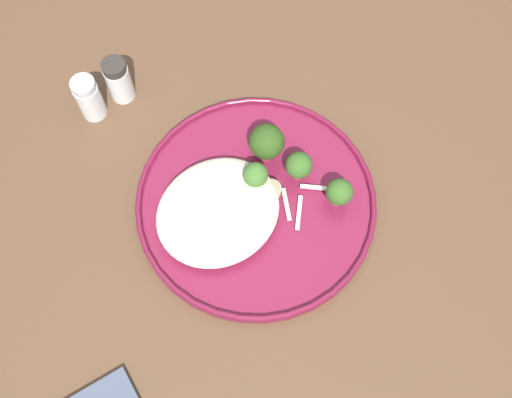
{
  "coord_description": "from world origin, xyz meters",
  "views": [
    {
      "loc": [
        -0.17,
        -0.26,
        1.43
      ],
      "look_at": [
        0.01,
        -0.03,
        0.76
      ],
      "focal_mm": 43.16,
      "sensor_mm": 36.0,
      "label": 1
    }
  ],
  "objects_px": {
    "broccoli_floret_front_edge": "(299,166)",
    "broccoli_floret_small_sprig": "(267,142)",
    "dinner_plate": "(256,203)",
    "seared_scallop_front_small": "(271,190)",
    "seared_scallop_on_noodles": "(246,195)",
    "salt_shaker": "(89,98)",
    "seared_scallop_tiny_bay": "(211,183)",
    "seared_scallop_half_hidden": "(194,217)",
    "broccoli_floret_center_pile": "(255,176)",
    "seared_scallop_rear_pale": "(221,246)",
    "seared_scallop_center_golden": "(246,230)",
    "broccoli_floret_left_leaning": "(339,192)",
    "pepper_shaker": "(118,80)"
  },
  "relations": [
    {
      "from": "broccoli_floret_front_edge",
      "to": "broccoli_floret_small_sprig",
      "type": "xyz_separation_m",
      "value": [
        -0.01,
        0.05,
        0.01
      ]
    },
    {
      "from": "dinner_plate",
      "to": "seared_scallop_front_small",
      "type": "bearing_deg",
      "value": -6.07
    },
    {
      "from": "seared_scallop_on_noodles",
      "to": "salt_shaker",
      "type": "bearing_deg",
      "value": 109.68
    },
    {
      "from": "seared_scallop_front_small",
      "to": "broccoli_floret_small_sprig",
      "type": "relative_size",
      "value": 0.44
    },
    {
      "from": "seared_scallop_tiny_bay",
      "to": "broccoli_floret_front_edge",
      "type": "height_order",
      "value": "broccoli_floret_front_edge"
    },
    {
      "from": "seared_scallop_half_hidden",
      "to": "broccoli_floret_center_pile",
      "type": "distance_m",
      "value": 0.09
    },
    {
      "from": "seared_scallop_half_hidden",
      "to": "salt_shaker",
      "type": "distance_m",
      "value": 0.21
    },
    {
      "from": "seared_scallop_rear_pale",
      "to": "seared_scallop_tiny_bay",
      "type": "height_order",
      "value": "seared_scallop_tiny_bay"
    },
    {
      "from": "seared_scallop_half_hidden",
      "to": "broccoli_floret_front_edge",
      "type": "distance_m",
      "value": 0.14
    },
    {
      "from": "seared_scallop_center_golden",
      "to": "salt_shaker",
      "type": "distance_m",
      "value": 0.26
    },
    {
      "from": "seared_scallop_tiny_bay",
      "to": "seared_scallop_on_noodles",
      "type": "bearing_deg",
      "value": -55.82
    },
    {
      "from": "broccoli_floret_center_pile",
      "to": "broccoli_floret_left_leaning",
      "type": "relative_size",
      "value": 1.09
    },
    {
      "from": "seared_scallop_on_noodles",
      "to": "salt_shaker",
      "type": "relative_size",
      "value": 0.52
    },
    {
      "from": "dinner_plate",
      "to": "salt_shaker",
      "type": "height_order",
      "value": "salt_shaker"
    },
    {
      "from": "seared_scallop_tiny_bay",
      "to": "salt_shaker",
      "type": "height_order",
      "value": "salt_shaker"
    },
    {
      "from": "broccoli_floret_center_pile",
      "to": "broccoli_floret_small_sprig",
      "type": "bearing_deg",
      "value": 35.08
    },
    {
      "from": "seared_scallop_tiny_bay",
      "to": "salt_shaker",
      "type": "xyz_separation_m",
      "value": [
        -0.05,
        0.18,
        0.01
      ]
    },
    {
      "from": "seared_scallop_center_golden",
      "to": "broccoli_floret_left_leaning",
      "type": "height_order",
      "value": "broccoli_floret_left_leaning"
    },
    {
      "from": "seared_scallop_on_noodles",
      "to": "broccoli_floret_left_leaning",
      "type": "relative_size",
      "value": 0.79
    },
    {
      "from": "seared_scallop_front_small",
      "to": "broccoli_floret_left_leaning",
      "type": "bearing_deg",
      "value": -44.69
    },
    {
      "from": "broccoli_floret_front_edge",
      "to": "broccoli_floret_small_sprig",
      "type": "bearing_deg",
      "value": 105.66
    },
    {
      "from": "seared_scallop_front_small",
      "to": "seared_scallop_half_hidden",
      "type": "relative_size",
      "value": 0.79
    },
    {
      "from": "seared_scallop_front_small",
      "to": "pepper_shaker",
      "type": "relative_size",
      "value": 0.37
    },
    {
      "from": "seared_scallop_front_small",
      "to": "seared_scallop_tiny_bay",
      "type": "bearing_deg",
      "value": 135.66
    },
    {
      "from": "broccoli_floret_front_edge",
      "to": "pepper_shaker",
      "type": "height_order",
      "value": "pepper_shaker"
    },
    {
      "from": "seared_scallop_rear_pale",
      "to": "seared_scallop_tiny_bay",
      "type": "distance_m",
      "value": 0.08
    },
    {
      "from": "dinner_plate",
      "to": "broccoli_floret_small_sprig",
      "type": "bearing_deg",
      "value": 41.02
    },
    {
      "from": "seared_scallop_rear_pale",
      "to": "broccoli_floret_front_edge",
      "type": "bearing_deg",
      "value": 8.51
    },
    {
      "from": "seared_scallop_front_small",
      "to": "pepper_shaker",
      "type": "bearing_deg",
      "value": 104.75
    },
    {
      "from": "seared_scallop_rear_pale",
      "to": "seared_scallop_on_noodles",
      "type": "distance_m",
      "value": 0.07
    },
    {
      "from": "salt_shaker",
      "to": "pepper_shaker",
      "type": "xyz_separation_m",
      "value": [
        0.04,
        0.0,
        0.0
      ]
    },
    {
      "from": "seared_scallop_half_hidden",
      "to": "seared_scallop_front_small",
      "type": "bearing_deg",
      "value": -16.47
    },
    {
      "from": "seared_scallop_center_golden",
      "to": "broccoli_floret_left_leaning",
      "type": "xyz_separation_m",
      "value": [
        0.11,
        -0.03,
        0.02
      ]
    },
    {
      "from": "broccoli_floret_center_pile",
      "to": "broccoli_floret_small_sprig",
      "type": "height_order",
      "value": "broccoli_floret_small_sprig"
    },
    {
      "from": "seared_scallop_half_hidden",
      "to": "broccoli_floret_left_leaning",
      "type": "bearing_deg",
      "value": -29.21
    },
    {
      "from": "salt_shaker",
      "to": "broccoli_floret_small_sprig",
      "type": "bearing_deg",
      "value": -54.76
    },
    {
      "from": "salt_shaker",
      "to": "pepper_shaker",
      "type": "relative_size",
      "value": 1.0
    },
    {
      "from": "seared_scallop_half_hidden",
      "to": "seared_scallop_on_noodles",
      "type": "bearing_deg",
      "value": -11.9
    },
    {
      "from": "seared_scallop_rear_pale",
      "to": "broccoli_floret_front_edge",
      "type": "distance_m",
      "value": 0.13
    },
    {
      "from": "seared_scallop_on_noodles",
      "to": "broccoli_floret_small_sprig",
      "type": "bearing_deg",
      "value": 29.7
    },
    {
      "from": "seared_scallop_half_hidden",
      "to": "broccoli_floret_left_leaning",
      "type": "relative_size",
      "value": 0.71
    },
    {
      "from": "seared_scallop_rear_pale",
      "to": "salt_shaker",
      "type": "relative_size",
      "value": 0.42
    },
    {
      "from": "dinner_plate",
      "to": "broccoli_floret_small_sprig",
      "type": "relative_size",
      "value": 5.11
    },
    {
      "from": "dinner_plate",
      "to": "seared_scallop_rear_pale",
      "type": "relative_size",
      "value": 10.42
    },
    {
      "from": "dinner_plate",
      "to": "seared_scallop_center_golden",
      "type": "relative_size",
      "value": 12.3
    },
    {
      "from": "seared_scallop_center_golden",
      "to": "seared_scallop_half_hidden",
      "type": "height_order",
      "value": "seared_scallop_half_hidden"
    },
    {
      "from": "seared_scallop_on_noodles",
      "to": "salt_shaker",
      "type": "distance_m",
      "value": 0.24
    },
    {
      "from": "seared_scallop_front_small",
      "to": "broccoli_floret_front_edge",
      "type": "relative_size",
      "value": 0.54
    },
    {
      "from": "broccoli_floret_front_edge",
      "to": "pepper_shaker",
      "type": "distance_m",
      "value": 0.26
    },
    {
      "from": "seared_scallop_center_golden",
      "to": "seared_scallop_front_small",
      "type": "bearing_deg",
      "value": 22.34
    }
  ]
}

